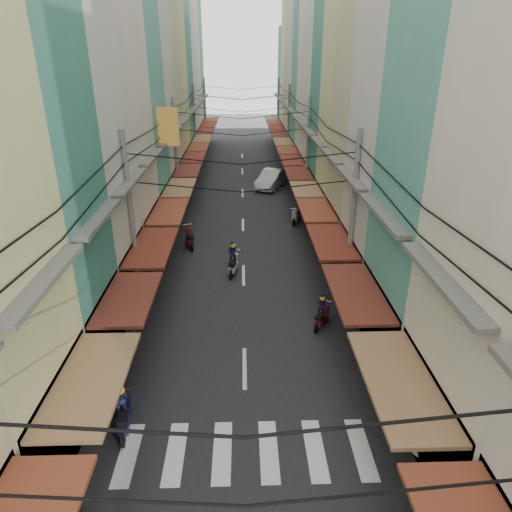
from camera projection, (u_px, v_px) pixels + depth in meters
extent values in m
plane|color=slate|center=(244.00, 338.00, 19.19)|extent=(160.00, 160.00, 0.00)
cube|color=black|center=(243.00, 200.00, 37.47)|extent=(10.00, 80.00, 0.02)
cube|color=gray|center=(163.00, 200.00, 37.28)|extent=(3.00, 80.00, 0.06)
cube|color=gray|center=(321.00, 199.00, 37.64)|extent=(3.00, 80.00, 0.06)
cube|color=silver|center=(128.00, 454.00, 13.60)|extent=(0.55, 2.40, 0.01)
cube|color=silver|center=(175.00, 453.00, 13.63)|extent=(0.55, 2.40, 0.01)
cube|color=silver|center=(222.00, 452.00, 13.67)|extent=(0.55, 2.40, 0.01)
cube|color=silver|center=(269.00, 451.00, 13.71)|extent=(0.55, 2.40, 0.01)
cube|color=silver|center=(315.00, 450.00, 13.75)|extent=(0.55, 2.40, 0.01)
cube|color=silver|center=(361.00, 449.00, 13.79)|extent=(0.55, 2.40, 0.01)
cube|color=black|center=(44.00, 422.00, 12.66)|extent=(1.20, 4.52, 3.20)
cube|color=brown|center=(91.00, 380.00, 12.13)|extent=(1.80, 4.33, 0.12)
cube|color=#595651|center=(45.00, 280.00, 10.90)|extent=(0.50, 4.23, 0.15)
cube|color=black|center=(92.00, 332.00, 16.77)|extent=(1.20, 4.13, 3.20)
cube|color=#5C241A|center=(129.00, 298.00, 16.25)|extent=(1.80, 3.96, 0.12)
cube|color=#595651|center=(99.00, 218.00, 15.02)|extent=(0.50, 3.87, 0.15)
cube|color=beige|center=(32.00, 68.00, 17.44)|extent=(6.00, 5.14, 20.93)
cube|color=black|center=(123.00, 275.00, 21.09)|extent=(1.20, 4.94, 3.20)
cube|color=maroon|center=(152.00, 247.00, 20.56)|extent=(1.80, 4.73, 0.12)
cube|color=#595651|center=(130.00, 182.00, 19.33)|extent=(0.50, 4.63, 0.15)
cube|color=beige|center=(81.00, 103.00, 22.76)|extent=(6.00, 4.95, 17.43)
cube|color=black|center=(144.00, 236.00, 25.70)|extent=(1.20, 4.75, 3.20)
cube|color=brown|center=(169.00, 212.00, 25.18)|extent=(1.80, 4.56, 0.12)
cube|color=#595651|center=(152.00, 157.00, 23.95)|extent=(0.50, 4.46, 0.15)
cube|color=teal|center=(109.00, 105.00, 27.53)|extent=(6.00, 4.99, 16.32)
cube|color=black|center=(158.00, 208.00, 30.25)|extent=(1.20, 4.80, 3.20)
cube|color=brown|center=(180.00, 188.00, 29.72)|extent=(1.80, 4.60, 0.12)
cube|color=#595651|center=(166.00, 141.00, 28.49)|extent=(0.50, 4.50, 0.15)
cube|color=#BBB4AB|center=(122.00, 47.00, 30.61)|extent=(6.00, 4.65, 22.87)
cube|color=black|center=(169.00, 189.00, 34.66)|extent=(1.20, 4.46, 3.20)
cube|color=#5C241A|center=(188.00, 171.00, 34.13)|extent=(1.80, 4.27, 0.12)
cube|color=#595651|center=(176.00, 129.00, 32.90)|extent=(0.50, 4.18, 0.15)
cube|color=tan|center=(138.00, 64.00, 35.44)|extent=(6.00, 4.89, 20.58)
cube|color=black|center=(177.00, 174.00, 39.02)|extent=(1.20, 4.70, 3.20)
cube|color=maroon|center=(194.00, 157.00, 38.49)|extent=(1.80, 4.50, 0.12)
cube|color=#595651|center=(184.00, 121.00, 37.26)|extent=(0.50, 4.40, 0.15)
cube|color=#BDBC76|center=(150.00, 76.00, 40.17)|extent=(6.00, 4.52, 18.44)
cube|color=black|center=(183.00, 162.00, 43.32)|extent=(1.20, 4.34, 3.20)
cube|color=brown|center=(198.00, 147.00, 42.79)|extent=(1.80, 4.16, 0.12)
cube|color=#595651|center=(190.00, 114.00, 41.56)|extent=(0.50, 4.07, 0.15)
cube|color=#387D6C|center=(159.00, 62.00, 44.17)|extent=(6.00, 5.20, 20.63)
cube|color=black|center=(189.00, 152.00, 47.76)|extent=(1.20, 4.99, 3.20)
cube|color=brown|center=(202.00, 138.00, 47.23)|extent=(1.80, 4.78, 0.12)
cube|color=#595651|center=(195.00, 108.00, 46.00)|extent=(0.50, 4.68, 0.15)
cube|color=beige|center=(165.00, 45.00, 48.18)|extent=(6.00, 4.94, 23.70)
cube|color=black|center=(193.00, 143.00, 52.39)|extent=(1.20, 4.74, 3.20)
cube|color=#5C241A|center=(206.00, 131.00, 51.87)|extent=(1.80, 4.55, 0.12)
cube|color=#595651|center=(199.00, 103.00, 50.64)|extent=(0.50, 4.45, 0.15)
cube|color=beige|center=(173.00, 58.00, 53.23)|extent=(6.00, 4.96, 21.12)
cube|color=black|center=(197.00, 136.00, 56.92)|extent=(1.20, 4.76, 3.20)
cube|color=maroon|center=(209.00, 125.00, 56.39)|extent=(1.80, 4.56, 0.12)
cube|color=#595651|center=(202.00, 99.00, 55.16)|extent=(0.50, 4.46, 0.15)
cube|color=teal|center=(178.00, 63.00, 58.04)|extent=(6.00, 5.04, 19.90)
cube|color=black|center=(200.00, 130.00, 61.49)|extent=(1.20, 4.84, 3.20)
cube|color=brown|center=(211.00, 120.00, 60.96)|extent=(1.80, 4.64, 0.12)
cube|color=#595651|center=(205.00, 96.00, 59.73)|extent=(0.50, 4.54, 0.15)
cube|color=#503812|center=(168.00, 127.00, 27.21)|extent=(1.20, 0.40, 2.20)
cube|color=black|center=(446.00, 420.00, 12.70)|extent=(1.20, 4.78, 3.20)
cube|color=brown|center=(399.00, 381.00, 12.10)|extent=(1.80, 4.58, 0.12)
cube|color=#595651|center=(442.00, 280.00, 10.90)|extent=(0.50, 4.48, 0.15)
cube|color=teal|center=(486.00, 168.00, 14.94)|extent=(6.00, 5.03, 15.08)
cube|color=black|center=(392.00, 324.00, 17.28)|extent=(1.20, 4.83, 3.20)
cube|color=#5C241A|center=(356.00, 292.00, 16.67)|extent=(1.80, 4.63, 0.12)
cube|color=#595651|center=(382.00, 213.00, 15.48)|extent=(0.50, 4.53, 0.15)
cube|color=#BBB4AB|center=(442.00, 58.00, 18.10)|extent=(6.00, 4.79, 21.66)
cube|color=black|center=(361.00, 268.00, 21.77)|extent=(1.20, 4.60, 3.20)
cube|color=maroon|center=(331.00, 241.00, 21.16)|extent=(1.80, 4.41, 0.12)
cube|color=#595651|center=(351.00, 178.00, 19.97)|extent=(0.50, 4.31, 0.15)
cube|color=tan|center=(403.00, 67.00, 22.55)|extent=(6.00, 4.52, 20.74)
cube|color=black|center=(341.00, 233.00, 26.03)|extent=(1.20, 4.34, 3.20)
cube|color=brown|center=(316.00, 210.00, 25.42)|extent=(1.80, 4.16, 0.12)
cube|color=#595651|center=(331.00, 156.00, 24.22)|extent=(0.50, 4.07, 0.15)
cube|color=#BDBC76|center=(373.00, 124.00, 27.84)|extent=(6.00, 4.12, 14.13)
cube|color=black|center=(328.00, 210.00, 29.98)|extent=(1.20, 3.96, 3.20)
cube|color=brown|center=(306.00, 189.00, 29.37)|extent=(1.80, 3.79, 0.12)
cube|color=#595651|center=(319.00, 142.00, 28.18)|extent=(0.50, 3.71, 0.15)
cube|color=#387D6C|center=(359.00, 88.00, 31.02)|extent=(6.00, 4.40, 17.68)
cube|color=black|center=(318.00, 192.00, 33.88)|extent=(1.20, 4.23, 3.20)
cube|color=#5C241A|center=(298.00, 173.00, 33.27)|extent=(1.80, 4.05, 0.12)
cube|color=#595651|center=(309.00, 131.00, 32.08)|extent=(0.50, 3.96, 0.15)
cube|color=beige|center=(347.00, 50.00, 34.16)|extent=(6.00, 4.64, 22.59)
cube|color=black|center=(309.00, 177.00, 38.01)|extent=(1.20, 4.45, 3.20)
cube|color=maroon|center=(292.00, 160.00, 37.40)|extent=(1.80, 4.26, 0.12)
cube|color=#595651|center=(301.00, 123.00, 36.21)|extent=(0.50, 4.17, 0.15)
cube|color=beige|center=(336.00, 59.00, 38.37)|extent=(6.00, 4.00, 21.25)
cube|color=black|center=(303.00, 166.00, 41.96)|extent=(1.20, 3.84, 3.20)
cube|color=brown|center=(287.00, 150.00, 41.35)|extent=(1.80, 3.68, 0.12)
cube|color=#595651|center=(296.00, 116.00, 40.16)|extent=(0.50, 3.60, 0.15)
cube|color=teal|center=(327.00, 52.00, 42.28)|extent=(6.00, 5.01, 22.33)
cube|color=black|center=(297.00, 156.00, 46.08)|extent=(1.20, 4.81, 3.20)
cube|color=brown|center=(283.00, 142.00, 45.47)|extent=(1.80, 4.61, 0.12)
cube|color=#595651|center=(290.00, 110.00, 44.27)|extent=(0.50, 4.51, 0.15)
cube|color=#BBB4AB|center=(318.00, 66.00, 47.38)|extent=(6.00, 5.00, 19.71)
cube|color=black|center=(292.00, 147.00, 50.65)|extent=(1.20, 4.80, 3.20)
cube|color=#5C241A|center=(279.00, 134.00, 50.04)|extent=(1.80, 4.60, 0.12)
cube|color=#595651|center=(286.00, 105.00, 48.85)|extent=(0.50, 4.50, 0.15)
cube|color=tan|center=(311.00, 79.00, 52.21)|extent=(6.00, 4.32, 16.86)
cube|color=black|center=(288.00, 139.00, 54.91)|extent=(1.20, 4.15, 3.20)
cube|color=maroon|center=(276.00, 128.00, 54.30)|extent=(1.80, 3.97, 0.12)
cube|color=#595651|center=(282.00, 101.00, 53.11)|extent=(0.50, 3.89, 0.15)
cube|color=#BDBC76|center=(307.00, 63.00, 55.54)|extent=(6.00, 4.33, 19.96)
cube|color=black|center=(285.00, 134.00, 58.87)|extent=(1.20, 4.16, 3.20)
cube|color=brown|center=(274.00, 123.00, 58.26)|extent=(1.80, 3.99, 0.12)
cube|color=#595651|center=(279.00, 98.00, 57.06)|extent=(0.50, 3.90, 0.15)
cube|color=#387D6C|center=(301.00, 86.00, 60.89)|extent=(6.00, 4.88, 14.34)
cube|color=black|center=(282.00, 128.00, 63.07)|extent=(1.20, 4.68, 3.20)
cube|color=brown|center=(272.00, 118.00, 62.47)|extent=(1.80, 4.49, 0.12)
cube|color=#595651|center=(277.00, 95.00, 61.27)|extent=(0.50, 4.39, 0.15)
cylinder|color=slate|center=(132.00, 224.00, 20.14)|extent=(0.26, 0.26, 8.20)
cylinder|color=slate|center=(352.00, 221.00, 20.41)|extent=(0.26, 0.26, 8.20)
cylinder|color=slate|center=(176.00, 155.00, 33.85)|extent=(0.26, 0.26, 8.20)
cylinder|color=slate|center=(307.00, 154.00, 34.12)|extent=(0.26, 0.26, 8.20)
cylinder|color=slate|center=(195.00, 126.00, 47.56)|extent=(0.26, 0.26, 8.20)
cylinder|color=slate|center=(288.00, 126.00, 47.83)|extent=(0.26, 0.26, 8.20)
cylinder|color=slate|center=(205.00, 110.00, 61.28)|extent=(0.26, 0.26, 8.20)
cylinder|color=slate|center=(278.00, 110.00, 61.55)|extent=(0.26, 0.26, 8.20)
imported|color=silver|center=(271.00, 187.00, 41.01)|extent=(6.00, 4.17, 1.97)
imported|color=black|center=(390.00, 309.00, 21.43)|extent=(1.61, 0.84, 1.05)
cylinder|color=black|center=(130.00, 409.00, 14.99)|extent=(0.10, 0.51, 0.51)
cylinder|color=black|center=(120.00, 439.00, 13.83)|extent=(0.10, 0.51, 0.51)
cube|color=#1B144E|center=(125.00, 420.00, 14.35)|extent=(0.33, 1.13, 0.27)
cube|color=black|center=(122.00, 418.00, 14.00)|extent=(0.31, 0.54, 0.18)
cube|color=#1B144E|center=(128.00, 402.00, 14.75)|extent=(0.29, 0.27, 0.54)
imported|color=#1D1C41|center=(124.00, 417.00, 14.29)|extent=(0.52, 0.37, 1.30)
sphere|color=gold|center=(120.00, 392.00, 13.90)|extent=(0.27, 0.27, 0.27)
cylinder|color=black|center=(319.00, 315.00, 20.47)|extent=(0.09, 0.46, 0.46)
cylinder|color=black|center=(323.00, 329.00, 19.42)|extent=(0.09, 0.46, 0.46)
cube|color=maroon|center=(321.00, 319.00, 19.89)|extent=(0.30, 1.01, 0.25)
cube|color=black|center=(322.00, 317.00, 19.58)|extent=(0.28, 0.49, 0.16)
cube|color=maroon|center=(320.00, 309.00, 20.25)|extent=(0.26, 0.25, 0.49)
imported|color=#1D1C41|center=(321.00, 317.00, 19.84)|extent=(0.46, 0.33, 1.17)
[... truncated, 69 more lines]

